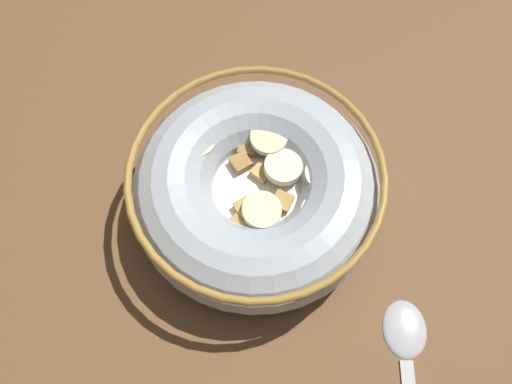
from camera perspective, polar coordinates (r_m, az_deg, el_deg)
name	(u,v)px	position (r cm, az deg, el deg)	size (l,w,h in cm)	color
ground_plane	(256,211)	(46.20, 0.00, -2.05)	(117.34, 117.34, 2.00)	brown
cereal_bowl	(256,190)	(42.11, 0.05, 0.26)	(19.61, 19.61, 6.50)	#B2BCC6
spoon	(408,358)	(43.24, 15.92, -16.65)	(15.22, 10.57, 0.80)	#B7B7BC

